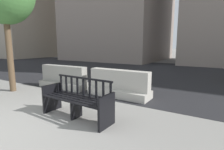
{
  "coord_description": "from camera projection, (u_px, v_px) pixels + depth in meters",
  "views": [
    {
      "loc": [
        3.37,
        -1.44,
        1.58
      ],
      "look_at": [
        0.79,
        2.77,
        0.75
      ],
      "focal_mm": 28.0,
      "sensor_mm": 36.0,
      "label": 1
    }
  ],
  "objects": [
    {
      "name": "jersey_barrier_left",
      "position": [
        64.0,
        79.0,
        6.61
      ],
      "size": [
        2.02,
        0.74,
        0.84
      ],
      "color": "gray",
      "rests_on": "ground"
    },
    {
      "name": "street_bench",
      "position": [
        77.0,
        100.0,
        3.82
      ],
      "size": [
        1.71,
        0.59,
        0.88
      ],
      "color": "black",
      "rests_on": "ground"
    },
    {
      "name": "jersey_barrier_centre",
      "position": [
        119.0,
        86.0,
        5.49
      ],
      "size": [
        2.01,
        0.71,
        0.84
      ],
      "color": "#ADA89E",
      "rests_on": "ground"
    },
    {
      "name": "street_asphalt",
      "position": [
        152.0,
        72.0,
        10.52
      ],
      "size": [
        120.0,
        12.0,
        0.01
      ],
      "primitive_type": "cube",
      "color": "black",
      "rests_on": "ground"
    }
  ]
}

